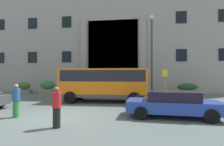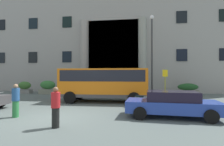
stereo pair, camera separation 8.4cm
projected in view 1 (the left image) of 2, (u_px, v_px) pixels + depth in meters
ground_plane at (54, 119)px, 8.56m from camera, size 80.00×64.00×0.12m
office_building_facade at (108, 22)px, 26.01m from camera, size 34.97×9.73×20.20m
orange_minibus at (104, 82)px, 13.84m from camera, size 6.80×2.77×2.62m
bus_stop_sign at (165, 81)px, 15.11m from camera, size 0.44×0.08×2.59m
hedge_planter_entrance_right at (188, 90)px, 18.01m from camera, size 2.16×0.76×1.26m
hedge_planter_east at (75, 89)px, 19.26m from camera, size 1.88×0.78×1.26m
hedge_planter_west at (24, 88)px, 20.28m from camera, size 1.62×0.75×1.37m
hedge_planter_entrance_left at (47, 88)px, 19.45m from camera, size 1.85×0.80×1.50m
hedge_planter_far_west at (140, 88)px, 18.68m from camera, size 1.72×0.74×1.43m
parked_sedan_second at (172, 104)px, 8.76m from camera, size 4.63×2.22×1.31m
motorcycle_near_kerb at (186, 101)px, 10.99m from camera, size 1.96×0.55×0.89m
motorcycle_far_end at (142, 101)px, 11.07m from camera, size 2.04×0.74×0.89m
pedestrian_child_trailing at (57, 107)px, 6.99m from camera, size 0.36×0.36×1.64m
pedestrian_man_red_shirt at (16, 101)px, 8.72m from camera, size 0.36×0.36×1.67m
lamppost_plaza_centre at (152, 50)px, 16.60m from camera, size 0.40×0.40×7.86m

